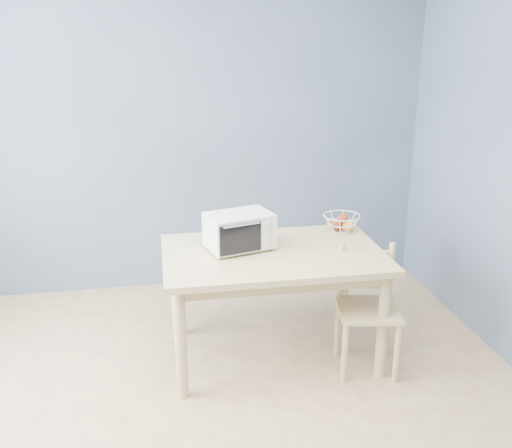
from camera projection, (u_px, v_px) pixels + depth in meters
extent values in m
cube|color=slate|center=(182.00, 134.00, 4.58)|extent=(4.00, 0.01, 2.60)
cube|color=tan|center=(273.00, 254.00, 3.64)|extent=(1.40, 0.90, 0.04)
cylinder|color=tan|center=(181.00, 344.00, 3.31)|extent=(0.07, 0.07, 0.71)
cylinder|color=tan|center=(383.00, 326.00, 3.52)|extent=(0.07, 0.07, 0.71)
cylinder|color=tan|center=(176.00, 291.00, 4.00)|extent=(0.07, 0.07, 0.71)
cylinder|color=tan|center=(345.00, 278.00, 4.21)|extent=(0.07, 0.07, 0.71)
cube|color=silver|center=(239.00, 230.00, 3.64)|extent=(0.47, 0.37, 0.23)
cube|color=black|center=(231.00, 232.00, 3.62)|extent=(0.32, 0.30, 0.18)
cube|color=black|center=(241.00, 239.00, 3.50)|extent=(0.27, 0.08, 0.19)
cylinder|color=silver|center=(242.00, 225.00, 3.45)|extent=(0.24, 0.08, 0.01)
cube|color=silver|center=(269.00, 233.00, 3.58)|extent=(0.11, 0.04, 0.21)
cylinder|color=black|center=(221.00, 258.00, 3.52)|extent=(0.02, 0.02, 0.01)
cylinder|color=black|center=(270.00, 249.00, 3.66)|extent=(0.02, 0.02, 0.01)
cylinder|color=black|center=(209.00, 247.00, 3.69)|extent=(0.02, 0.02, 0.01)
cylinder|color=black|center=(256.00, 239.00, 3.84)|extent=(0.02, 0.02, 0.01)
cylinder|color=silver|center=(270.00, 224.00, 3.56)|extent=(0.04, 0.02, 0.04)
cylinder|color=silver|center=(270.00, 234.00, 3.58)|extent=(0.04, 0.02, 0.04)
cylinder|color=silver|center=(270.00, 243.00, 3.60)|extent=(0.04, 0.02, 0.04)
torus|color=white|center=(342.00, 216.00, 3.97)|extent=(0.34, 0.34, 0.01)
torus|color=white|center=(341.00, 223.00, 3.99)|extent=(0.27, 0.27, 0.01)
torus|color=white|center=(341.00, 231.00, 4.00)|extent=(0.16, 0.16, 0.01)
sphere|color=#A91916|center=(336.00, 225.00, 3.99)|extent=(0.08, 0.08, 0.08)
sphere|color=orange|center=(348.00, 226.00, 3.98)|extent=(0.08, 0.08, 0.08)
sphere|color=#DC9055|center=(340.00, 223.00, 4.04)|extent=(0.08, 0.08, 0.08)
sphere|color=#A91916|center=(343.00, 218.00, 3.97)|extent=(0.07, 0.07, 0.07)
cube|color=tan|center=(368.00, 310.00, 3.59)|extent=(0.44, 0.44, 0.03)
cylinder|color=tan|center=(345.00, 353.00, 3.51)|extent=(0.04, 0.04, 0.40)
cylinder|color=tan|center=(397.00, 353.00, 3.51)|extent=(0.04, 0.04, 0.40)
cylinder|color=tan|center=(338.00, 328.00, 3.81)|extent=(0.04, 0.04, 0.40)
cylinder|color=tan|center=(386.00, 328.00, 3.81)|extent=(0.04, 0.04, 0.40)
cylinder|color=tan|center=(341.00, 272.00, 3.69)|extent=(0.04, 0.04, 0.40)
cylinder|color=tan|center=(390.00, 272.00, 3.68)|extent=(0.04, 0.04, 0.40)
cube|color=tan|center=(365.00, 284.00, 3.71)|extent=(0.32, 0.07, 0.04)
cube|color=tan|center=(366.00, 269.00, 3.68)|extent=(0.32, 0.07, 0.04)
cube|color=tan|center=(367.00, 254.00, 3.64)|extent=(0.32, 0.07, 0.04)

